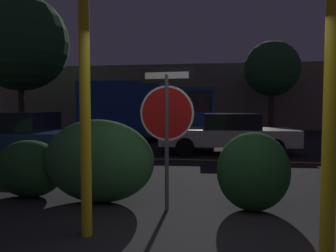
% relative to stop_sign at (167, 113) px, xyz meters
% --- Properties ---
extents(road_center_stripe, '(40.35, 0.12, 0.01)m').
position_rel_stop_sign_xyz_m(road_center_stripe, '(0.55, 4.78, -1.50)').
color(road_center_stripe, gold).
rests_on(road_center_stripe, ground_plane).
extents(stop_sign, '(0.83, 0.09, 2.17)m').
position_rel_stop_sign_xyz_m(stop_sign, '(0.00, 0.00, 0.00)').
color(stop_sign, '#4C4C51').
rests_on(stop_sign, ground_plane).
extents(yellow_pole_left, '(0.13, 0.13, 2.87)m').
position_rel_stop_sign_xyz_m(yellow_pole_left, '(-0.83, -1.12, -0.07)').
color(yellow_pole_left, yellow).
rests_on(yellow_pole_left, ground_plane).
extents(yellow_pole_right, '(0.15, 0.15, 3.15)m').
position_rel_stop_sign_xyz_m(yellow_pole_right, '(1.90, -1.35, 0.07)').
color(yellow_pole_right, yellow).
rests_on(yellow_pole_right, ground_plane).
extents(hedge_bush_1, '(1.28, 0.77, 1.01)m').
position_rel_stop_sign_xyz_m(hedge_bush_1, '(-2.50, 0.37, -1.00)').
color(hedge_bush_1, '#1E4C23').
rests_on(hedge_bush_1, ground_plane).
extents(hedge_bush_2, '(1.87, 0.83, 1.38)m').
position_rel_stop_sign_xyz_m(hedge_bush_2, '(-1.18, 0.23, -0.81)').
color(hedge_bush_2, '#2D6633').
rests_on(hedge_bush_2, ground_plane).
extents(hedge_bush_3, '(1.10, 0.77, 1.21)m').
position_rel_stop_sign_xyz_m(hedge_bush_3, '(1.31, 0.17, -0.90)').
color(hedge_bush_3, '#19421E').
rests_on(hedge_bush_3, ground_plane).
extents(passing_car_2, '(4.46, 1.89, 1.44)m').
position_rel_stop_sign_xyz_m(passing_car_2, '(-4.72, 3.29, -0.78)').
color(passing_car_2, navy).
rests_on(passing_car_2, ground_plane).
extents(passing_car_3, '(4.69, 2.22, 1.35)m').
position_rel_stop_sign_xyz_m(passing_car_3, '(1.10, 6.40, -0.82)').
color(passing_car_3, silver).
rests_on(passing_car_3, ground_plane).
extents(delivery_truck, '(6.15, 2.63, 2.71)m').
position_rel_stop_sign_xyz_m(delivery_truck, '(-2.34, 10.08, 0.01)').
color(delivery_truck, navy).
rests_on(delivery_truck, ground_plane).
extents(tree_0, '(3.27, 3.27, 5.48)m').
position_rel_stop_sign_xyz_m(tree_0, '(3.93, 15.48, 2.32)').
color(tree_0, '#422D1E').
rests_on(tree_0, ground_plane).
extents(tree_1, '(5.49, 5.49, 7.96)m').
position_rel_stop_sign_xyz_m(tree_1, '(-10.42, 12.46, 3.71)').
color(tree_1, '#422D1E').
rests_on(tree_1, ground_plane).
extents(building_backdrop, '(29.17, 3.18, 4.50)m').
position_rel_stop_sign_xyz_m(building_backdrop, '(-0.94, 19.26, 0.75)').
color(building_backdrop, '#7A6B5B').
rests_on(building_backdrop, ground_plane).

